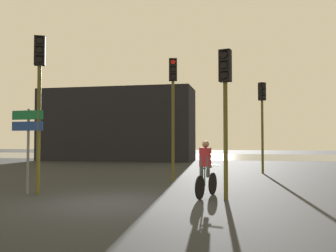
# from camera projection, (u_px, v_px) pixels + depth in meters

# --- Properties ---
(ground_plane) EXTENTS (120.00, 120.00, 0.00)m
(ground_plane) POSITION_uv_depth(u_px,v_px,m) (110.00, 203.00, 9.68)
(ground_plane) COLOR black
(water_strip) EXTENTS (80.00, 16.00, 0.01)m
(water_strip) POSITION_uv_depth(u_px,v_px,m) (212.00, 156.00, 39.66)
(water_strip) COLOR slate
(water_strip) RESTS_ON ground
(distant_building) EXTENTS (12.83, 4.00, 5.98)m
(distant_building) POSITION_uv_depth(u_px,v_px,m) (117.00, 125.00, 31.42)
(distant_building) COLOR black
(distant_building) RESTS_ON ground
(traffic_light_near_right) EXTENTS (0.37, 0.39, 4.16)m
(traffic_light_near_right) POSITION_uv_depth(u_px,v_px,m) (225.00, 94.00, 10.40)
(traffic_light_near_right) COLOR #4C4719
(traffic_light_near_right) RESTS_ON ground
(traffic_light_near_left) EXTENTS (0.39, 0.41, 4.83)m
(traffic_light_near_left) POSITION_uv_depth(u_px,v_px,m) (39.00, 85.00, 11.42)
(traffic_light_near_left) COLOR #4C4719
(traffic_light_near_left) RESTS_ON ground
(traffic_light_far_right) EXTENTS (0.41, 0.42, 4.57)m
(traffic_light_far_right) POSITION_uv_depth(u_px,v_px,m) (262.00, 110.00, 18.82)
(traffic_light_far_right) COLOR #4C4719
(traffic_light_far_right) RESTS_ON ground
(traffic_light_center) EXTENTS (0.36, 0.38, 4.94)m
(traffic_light_center) POSITION_uv_depth(u_px,v_px,m) (173.00, 96.00, 15.02)
(traffic_light_center) COLOR #4C4719
(traffic_light_center) RESTS_ON ground
(direction_sign_post) EXTENTS (1.10, 0.16, 2.60)m
(direction_sign_post) POSITION_uv_depth(u_px,v_px,m) (28.00, 135.00, 11.45)
(direction_sign_post) COLOR slate
(direction_sign_post) RESTS_ON ground
(cyclist) EXTENTS (0.58, 1.66, 1.62)m
(cyclist) POSITION_uv_depth(u_px,v_px,m) (206.00, 169.00, 10.73)
(cyclist) COLOR black
(cyclist) RESTS_ON ground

